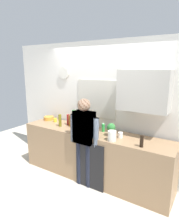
# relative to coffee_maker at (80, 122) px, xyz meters

# --- Properties ---
(ground_plane) EXTENTS (8.00, 8.00, 0.00)m
(ground_plane) POSITION_rel_coffee_maker_xyz_m (0.31, -0.30, -1.08)
(ground_plane) COLOR beige
(kitchen_counter) EXTENTS (2.96, 0.64, 0.93)m
(kitchen_counter) POSITION_rel_coffee_maker_xyz_m (0.31, -0.00, -0.61)
(kitchen_counter) COLOR #937251
(kitchen_counter) RESTS_ON ground_plane
(dishwasher_panel) EXTENTS (0.56, 0.02, 0.84)m
(dishwasher_panel) POSITION_rel_coffee_maker_xyz_m (0.44, -0.34, -0.66)
(dishwasher_panel) COLOR black
(dishwasher_panel) RESTS_ON ground_plane
(back_wall_assembly) EXTENTS (4.56, 0.42, 2.60)m
(back_wall_assembly) POSITION_rel_coffee_maker_xyz_m (0.41, 0.40, 0.28)
(back_wall_assembly) COLOR white
(back_wall_assembly) RESTS_ON ground_plane
(coffee_maker) EXTENTS (0.20, 0.20, 0.33)m
(coffee_maker) POSITION_rel_coffee_maker_xyz_m (0.00, 0.00, 0.00)
(coffee_maker) COLOR black
(coffee_maker) RESTS_ON kitchen_counter
(bottle_green_wine) EXTENTS (0.07, 0.07, 0.30)m
(bottle_green_wine) POSITION_rel_coffee_maker_xyz_m (-0.30, 0.20, 0.00)
(bottle_green_wine) COLOR #195923
(bottle_green_wine) RESTS_ON kitchen_counter
(bottle_dark_sauce) EXTENTS (0.06, 0.06, 0.18)m
(bottle_dark_sauce) POSITION_rel_coffee_maker_xyz_m (1.29, -0.21, -0.06)
(bottle_dark_sauce) COLOR black
(bottle_dark_sauce) RESTS_ON kitchen_counter
(bottle_olive_oil) EXTENTS (0.06, 0.06, 0.25)m
(bottle_olive_oil) POSITION_rel_coffee_maker_xyz_m (-0.43, -0.09, -0.02)
(bottle_olive_oil) COLOR olive
(bottle_olive_oil) RESTS_ON kitchen_counter
(bottle_red_vinegar) EXTENTS (0.06, 0.06, 0.22)m
(bottle_red_vinegar) POSITION_rel_coffee_maker_xyz_m (-0.37, 0.10, -0.04)
(bottle_red_vinegar) COLOR maroon
(bottle_red_vinegar) RESTS_ON kitchen_counter
(bottle_amber_beer) EXTENTS (0.06, 0.06, 0.23)m
(bottle_amber_beer) POSITION_rel_coffee_maker_xyz_m (-0.27, 0.04, -0.03)
(bottle_amber_beer) COLOR brown
(bottle_amber_beer) RESTS_ON kitchen_counter
(bottle_clear_soda) EXTENTS (0.09, 0.09, 0.28)m
(bottle_clear_soda) POSITION_rel_coffee_maker_xyz_m (0.42, -0.19, -0.01)
(bottle_clear_soda) COLOR #2D8C33
(bottle_clear_soda) RESTS_ON kitchen_counter
(cup_white_mug) EXTENTS (0.08, 0.08, 0.09)m
(cup_white_mug) POSITION_rel_coffee_maker_xyz_m (0.86, -0.02, -0.10)
(cup_white_mug) COLOR white
(cup_white_mug) RESTS_ON kitchen_counter
(cup_yellow_cup) EXTENTS (0.07, 0.07, 0.08)m
(cup_yellow_cup) POSITION_rel_coffee_maker_xyz_m (-0.74, 0.10, -0.10)
(cup_yellow_cup) COLOR yellow
(cup_yellow_cup) RESTS_ON kitchen_counter
(mixing_bowl) EXTENTS (0.22, 0.22, 0.08)m
(mixing_bowl) POSITION_rel_coffee_maker_xyz_m (-0.98, 0.15, -0.11)
(mixing_bowl) COLOR orange
(mixing_bowl) RESTS_ON kitchen_counter
(potted_plant) EXTENTS (0.15, 0.15, 0.23)m
(potted_plant) POSITION_rel_coffee_maker_xyz_m (0.68, -0.03, -0.01)
(potted_plant) COLOR #9E5638
(potted_plant) RESTS_ON kitchen_counter
(dish_soap) EXTENTS (0.06, 0.06, 0.18)m
(dish_soap) POSITION_rel_coffee_maker_xyz_m (0.45, 0.10, -0.07)
(dish_soap) COLOR green
(dish_soap) RESTS_ON kitchen_counter
(storage_canister) EXTENTS (0.14, 0.14, 0.17)m
(storage_canister) POSITION_rel_coffee_maker_xyz_m (0.80, -0.22, -0.06)
(storage_canister) COLOR silver
(storage_canister) RESTS_ON kitchen_counter
(person_at_sink) EXTENTS (0.57, 0.22, 1.60)m
(person_at_sink) POSITION_rel_coffee_maker_xyz_m (0.31, -0.30, -0.13)
(person_at_sink) COLOR brown
(person_at_sink) RESTS_ON ground_plane
(person_guest) EXTENTS (0.57, 0.22, 1.60)m
(person_guest) POSITION_rel_coffee_maker_xyz_m (0.31, -0.30, -0.13)
(person_guest) COLOR #3F4766
(person_guest) RESTS_ON ground_plane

